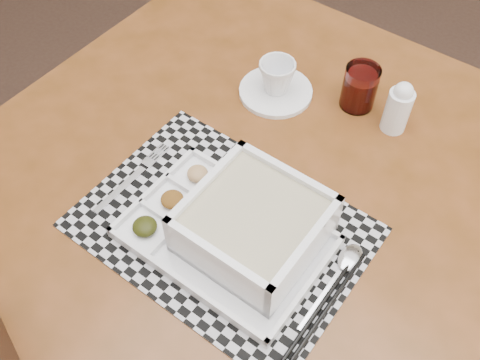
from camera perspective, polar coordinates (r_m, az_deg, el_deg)
name	(u,v)px	position (r m, az deg, el deg)	size (l,w,h in m)	color
floor	(253,357)	(1.65, 1.40, -18.31)	(5.00, 5.00, 0.00)	#321F19
dining_table	(258,210)	(1.02, 1.94, -3.22)	(1.12, 1.12, 0.80)	#4E2C0E
placemat	(222,227)	(0.90, -1.92, -5.04)	(0.46, 0.33, 0.00)	#B6B5BE
serving_tray	(246,228)	(0.85, 0.69, -5.15)	(0.33, 0.25, 0.10)	white
fork	(134,176)	(0.98, -11.25, 0.46)	(0.03, 0.19, 0.00)	silver
spoon	(346,264)	(0.88, 11.24, -8.77)	(0.04, 0.18, 0.01)	silver
chopsticks	(322,310)	(0.83, 8.75, -13.51)	(0.03, 0.24, 0.01)	black
saucer	(276,91)	(1.11, 3.82, 9.41)	(0.15, 0.15, 0.01)	white
cup	(277,77)	(1.08, 3.94, 10.93)	(0.07, 0.07, 0.07)	white
juice_glass	(359,89)	(1.08, 12.62, 9.48)	(0.07, 0.07, 0.09)	white
creamer_bottle	(398,107)	(1.05, 16.53, 7.43)	(0.05, 0.05, 0.11)	white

